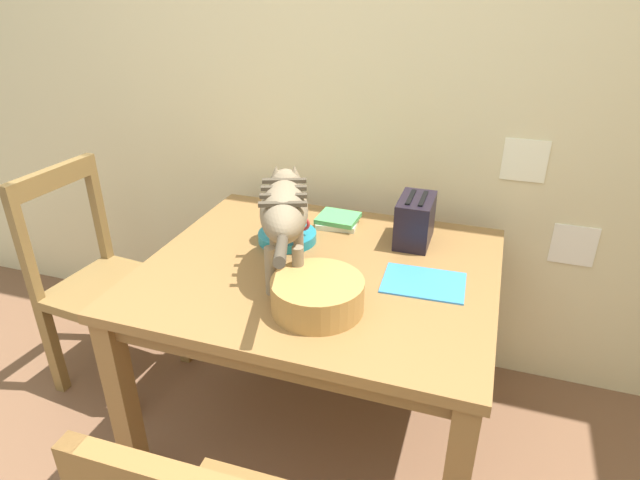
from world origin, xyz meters
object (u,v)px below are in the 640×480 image
Objects in this scene: wicker_basket at (317,294)px; saucer_bowl at (287,237)px; magazine at (424,283)px; wooden_chair_far at (102,284)px; dining_table at (320,289)px; book_stack at (338,220)px; coffee_mug at (288,222)px; cat at (284,209)px; toaster at (415,220)px.

saucer_bowl is at bearing 122.84° from wicker_basket.
magazine is 0.27× the size of wooden_chair_far.
dining_table is 4.26× the size of wicker_basket.
dining_table is 7.03× the size of book_stack.
coffee_mug is 0.46m from wicker_basket.
saucer_bowl is at bearing -125.25° from book_stack.
dining_table is 1.75× the size of cat.
book_stack is 0.18× the size of wooden_chair_far.
coffee_mug is at bearing 122.52° from wicker_basket.
toaster is (0.27, 0.29, 0.17)m from dining_table.
toaster reaches higher than coffee_mug.
coffee_mug is 0.87m from wooden_chair_far.
cat reaches higher than wooden_chair_far.
dining_table is at bearing 1.15° from cat.
cat is at bearing -177.04° from magazine.
toaster is 1.31m from wooden_chair_far.
book_stack is at bearing 59.41° from cat.
toaster reaches higher than saucer_bowl.
magazine is at bearing 0.25° from dining_table.
wicker_basket is at bearing -140.98° from magazine.
book_stack is 0.61× the size of wicker_basket.
book_stack is 1.02m from wooden_chair_far.
dining_table is at bearing 177.74° from magazine.
dining_table is 0.28m from coffee_mug.
cat is 2.44× the size of wicker_basket.
book_stack is at bearing 96.62° from dining_table.
wicker_basket is 1.36× the size of toaster.
dining_table is 0.35m from book_stack.
wicker_basket is at bearing -110.05° from toaster.
magazine is 0.51m from book_stack.
cat is at bearing -70.28° from coffee_mug.
cat is at bearing -69.44° from saucer_bowl.
wicker_basket is at bearing -57.48° from coffee_mug.
magazine is 1.34m from wooden_chair_far.
book_stack is (-0.04, 0.33, 0.11)m from dining_table.
magazine is at bearing -15.16° from coffee_mug.
saucer_bowl is (-0.17, 0.14, 0.11)m from dining_table.
wicker_basket reaches higher than dining_table.
cat is at bearing -138.59° from toaster.
book_stack is at bearing 113.72° from wooden_chair_far.
toaster is at bearing 18.12° from coffee_mug.
wicker_basket is (0.25, -0.38, 0.03)m from saucer_bowl.
cat reaches higher than dining_table.
cat is (-0.11, -0.04, 0.30)m from dining_table.
wicker_basket is 0.29× the size of wooden_chair_far.
dining_table is at bearing -39.69° from coffee_mug.
wooden_chair_far is (-1.04, 0.27, -0.32)m from wicker_basket.
wicker_basket reaches higher than magazine.
book_stack is at bearing 54.75° from saucer_bowl.
wicker_basket is at bearing -68.74° from cat.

